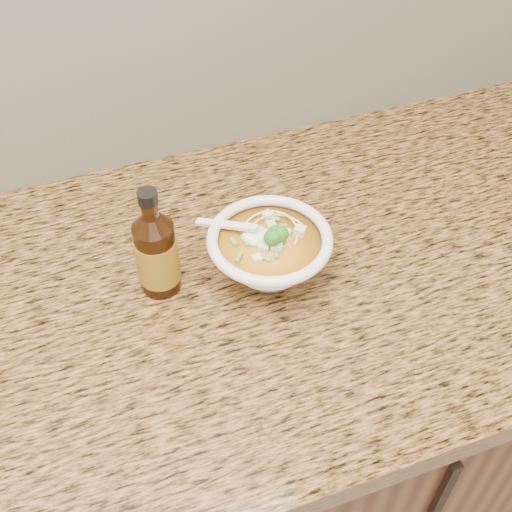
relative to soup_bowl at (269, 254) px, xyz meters
name	(u,v)px	position (x,y,z in m)	size (l,w,h in m)	color
cabinet	(79,489)	(-0.36, 0.01, -0.51)	(4.00, 0.65, 0.86)	#331A0F
counter_slab	(12,346)	(-0.36, 0.01, -0.06)	(4.00, 0.68, 0.04)	#905F34
soup_bowl	(269,254)	(0.00, 0.00, 0.00)	(0.17, 0.17, 0.10)	white
hot_sauce_bottle	(157,253)	(-0.15, 0.03, 0.03)	(0.07, 0.07, 0.17)	#3D1C08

